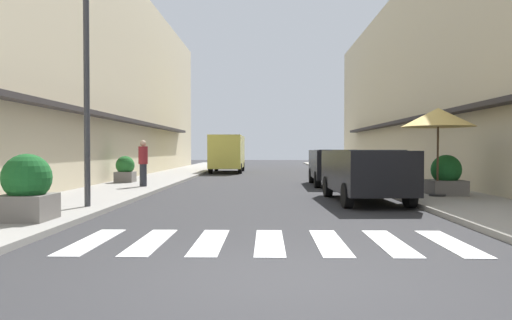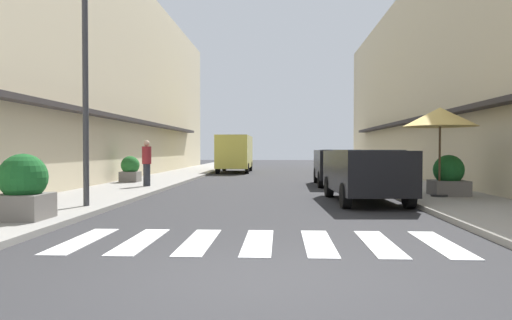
% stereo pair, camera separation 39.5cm
% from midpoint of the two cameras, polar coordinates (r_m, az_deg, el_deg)
% --- Properties ---
extents(ground_plane, '(88.96, 88.96, 0.00)m').
position_cam_midpoint_polar(ground_plane, '(21.50, 2.50, -2.67)').
color(ground_plane, '#2B2B2D').
extents(sidewalk_left, '(2.89, 56.61, 0.12)m').
position_cam_midpoint_polar(sidewalk_left, '(22.16, -11.11, -2.42)').
color(sidewalk_left, gray).
rests_on(sidewalk_left, ground_plane).
extents(sidewalk_right, '(2.89, 56.61, 0.12)m').
position_cam_midpoint_polar(sidewalk_right, '(22.09, 16.16, -2.46)').
color(sidewalk_right, '#9E998E').
rests_on(sidewalk_right, ground_plane).
extents(building_row_left, '(5.50, 38.39, 9.92)m').
position_cam_midpoint_polar(building_row_left, '(24.57, -19.65, 9.34)').
color(building_row_left, beige).
rests_on(building_row_left, ground_plane).
extents(building_row_right, '(5.50, 38.39, 9.66)m').
position_cam_midpoint_polar(building_row_right, '(24.44, 24.82, 9.03)').
color(building_row_right, beige).
rests_on(building_row_right, ground_plane).
extents(crosswalk, '(6.15, 2.20, 0.01)m').
position_cam_midpoint_polar(crosswalk, '(7.73, 1.75, -9.75)').
color(crosswalk, silver).
rests_on(crosswalk, ground_plane).
extents(parked_car_near, '(1.96, 4.42, 1.47)m').
position_cam_midpoint_polar(parked_car_near, '(13.76, 13.64, -1.09)').
color(parked_car_near, black).
rests_on(parked_car_near, ground_plane).
extents(parked_car_mid, '(1.85, 4.15, 1.47)m').
position_cam_midpoint_polar(parked_car_mid, '(19.92, 10.30, -0.35)').
color(parked_car_mid, black).
rests_on(parked_car_mid, ground_plane).
extents(delivery_van, '(2.03, 5.41, 2.37)m').
position_cam_midpoint_polar(delivery_van, '(30.80, -2.15, 1.14)').
color(delivery_van, '#D8CC4C').
rests_on(delivery_van, ground_plane).
extents(street_lamp, '(1.19, 0.28, 5.65)m').
position_cam_midpoint_polar(street_lamp, '(12.29, -17.96, 10.89)').
color(street_lamp, '#38383D').
rests_on(street_lamp, sidewalk_left).
extents(cafe_umbrella, '(2.10, 2.10, 2.57)m').
position_cam_midpoint_polar(cafe_umbrella, '(14.89, 21.74, 4.71)').
color(cafe_umbrella, '#262626').
rests_on(cafe_umbrella, sidewalk_right).
extents(planter_corner, '(0.92, 0.92, 1.28)m').
position_cam_midpoint_polar(planter_corner, '(10.30, -24.95, -2.97)').
color(planter_corner, slate).
rests_on(planter_corner, sidewalk_left).
extents(planter_midblock, '(1.00, 1.00, 1.20)m').
position_cam_midpoint_polar(planter_midblock, '(15.39, 22.61, -1.85)').
color(planter_midblock, slate).
rests_on(planter_midblock, sidewalk_right).
extents(planter_far, '(0.77, 0.77, 1.08)m').
position_cam_midpoint_polar(planter_far, '(20.65, -14.20, -1.06)').
color(planter_far, slate).
rests_on(planter_far, sidewalk_left).
extents(pedestrian_walking_near, '(0.34, 0.34, 1.69)m').
position_cam_midpoint_polar(pedestrian_walking_near, '(18.13, -12.26, -0.24)').
color(pedestrian_walking_near, '#282B33').
rests_on(pedestrian_walking_near, sidewalk_left).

